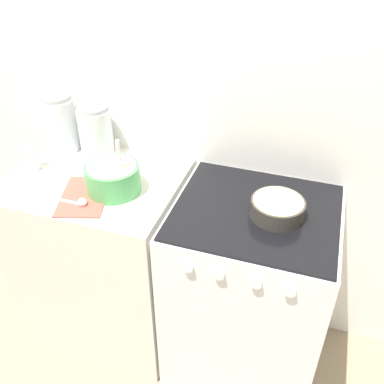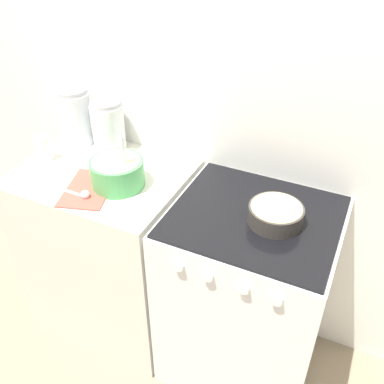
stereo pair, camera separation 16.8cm
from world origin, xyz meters
name	(u,v)px [view 1 (the left image)]	position (x,y,z in m)	size (l,w,h in m)	color
ground_plane	(157,382)	(0.00, 0.00, 0.00)	(12.00, 12.00, 0.00)	gray
wall_back	(197,100)	(0.00, 0.61, 1.20)	(4.49, 0.05, 2.40)	white
countertop_cabinet	(106,256)	(-0.37, 0.29, 0.46)	(0.74, 0.59, 0.92)	silver
stove	(248,290)	(0.35, 0.29, 0.46)	(0.66, 0.60, 0.92)	silver
mixing_bowl	(113,176)	(-0.25, 0.24, 0.98)	(0.22, 0.22, 0.24)	#4CA559
baking_pan	(277,208)	(0.42, 0.28, 0.95)	(0.21, 0.21, 0.07)	#38332D
storage_jar_left	(60,127)	(-0.64, 0.49, 1.03)	(0.16, 0.16, 0.27)	silver
storage_jar_middle	(96,135)	(-0.45, 0.49, 1.02)	(0.15, 0.15, 0.24)	silver
tin_can	(30,157)	(-0.67, 0.28, 0.98)	(0.07, 0.07, 0.12)	silver
recipe_page	(84,196)	(-0.34, 0.16, 0.92)	(0.26, 0.32, 0.01)	#CC4C3F
measuring_spoon	(80,202)	(-0.33, 0.11, 0.93)	(0.12, 0.04, 0.04)	white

